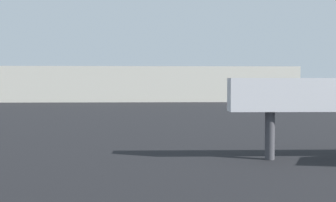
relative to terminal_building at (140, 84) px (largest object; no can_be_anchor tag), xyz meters
name	(u,v)px	position (x,y,z in m)	size (l,w,h in m)	color
terminal_building	(140,84)	(0.00, 0.00, 0.00)	(91.36, 20.41, 10.12)	beige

